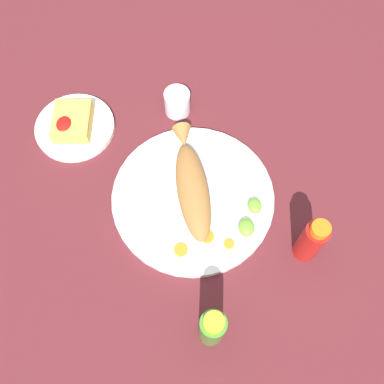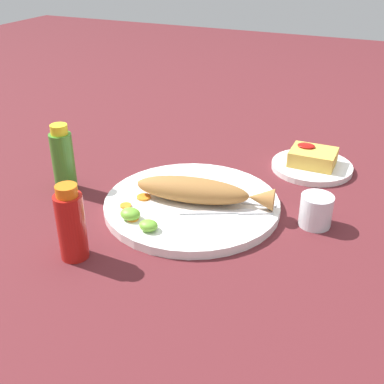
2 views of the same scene
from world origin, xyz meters
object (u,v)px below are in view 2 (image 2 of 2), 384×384
object	(u,v)px
main_plate	(192,204)
hot_sauce_bottle_red	(71,224)
fork_near	(237,201)
side_plate_fries	(312,167)
fried_fish	(200,191)
fork_far	(233,212)
hot_sauce_bottle_green	(63,160)
salt_cup	(316,212)

from	to	relation	value
main_plate	hot_sauce_bottle_red	bearing A→B (deg)	63.29
fork_near	side_plate_fries	size ratio (longest dim) A/B	0.96
main_plate	hot_sauce_bottle_red	xyz separation A→B (m)	(0.12, 0.24, 0.06)
main_plate	fried_fish	distance (m)	0.04
fried_fish	fork_far	world-z (taller)	fried_fish
fried_fish	side_plate_fries	world-z (taller)	fried_fish
side_plate_fries	hot_sauce_bottle_green	bearing A→B (deg)	34.16
hot_sauce_bottle_red	fork_far	bearing A→B (deg)	-133.34
main_plate	fork_far	world-z (taller)	fork_far
fried_fish	hot_sauce_bottle_red	distance (m)	0.28
fork_near	hot_sauce_bottle_green	xyz separation A→B (m)	(0.38, 0.07, 0.05)
main_plate	fork_far	size ratio (longest dim) A/B	2.10
hot_sauce_bottle_green	main_plate	bearing A→B (deg)	-172.91
fork_near	hot_sauce_bottle_green	world-z (taller)	hot_sauce_bottle_green
fried_fish	fork_far	distance (m)	0.08
fork_far	fried_fish	bearing A→B (deg)	143.18
fried_fish	side_plate_fries	bearing A→B (deg)	-130.69
main_plate	salt_cup	distance (m)	0.25
side_plate_fries	main_plate	bearing A→B (deg)	56.90
fork_near	salt_cup	distance (m)	0.16
fried_fish	hot_sauce_bottle_green	distance (m)	0.31
side_plate_fries	salt_cup	bearing A→B (deg)	102.92
hot_sauce_bottle_green	side_plate_fries	distance (m)	0.58
side_plate_fries	fork_far	bearing A→B (deg)	72.53
fried_fish	fork_near	size ratio (longest dim) A/B	1.57
salt_cup	fried_fish	bearing A→B (deg)	9.10
fried_fish	fork_far	bearing A→B (deg)	159.74
main_plate	fork_near	bearing A→B (deg)	-158.70
fork_far	side_plate_fries	bearing A→B (deg)	46.38
fried_fish	side_plate_fries	distance (m)	0.33
fried_fish	hot_sauce_bottle_green	bearing A→B (deg)	-2.38
fork_far	hot_sauce_bottle_green	world-z (taller)	hot_sauce_bottle_green
fork_far	side_plate_fries	world-z (taller)	fork_far
hot_sauce_bottle_red	salt_cup	size ratio (longest dim) A/B	2.22
hot_sauce_bottle_red	side_plate_fries	distance (m)	0.61
fork_far	fork_near	bearing A→B (deg)	72.38
main_plate	hot_sauce_bottle_green	world-z (taller)	hot_sauce_bottle_green
fork_near	side_plate_fries	distance (m)	0.27
hot_sauce_bottle_red	hot_sauce_bottle_green	size ratio (longest dim) A/B	0.93
main_plate	side_plate_fries	size ratio (longest dim) A/B	1.89
salt_cup	side_plate_fries	xyz separation A→B (m)	(0.06, -0.25, -0.02)
main_plate	hot_sauce_bottle_red	world-z (taller)	hot_sauce_bottle_red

